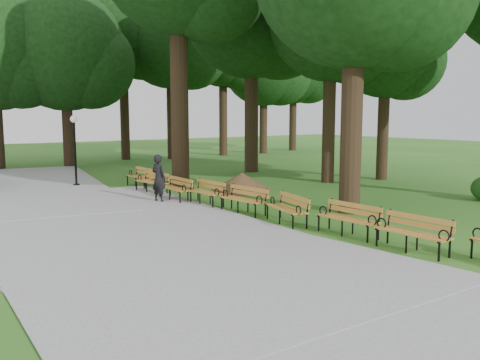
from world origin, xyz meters
TOP-DOWN VIEW (x-y plane):
  - ground at (0.00, 0.00)m, footprint 100.00×100.00m
  - path at (-4.00, 3.00)m, footprint 12.00×38.00m
  - person at (-1.02, 6.72)m, footprint 0.60×0.74m
  - lamp_post at (-2.16, 12.63)m, footprint 0.32×0.32m
  - dirt_mound at (2.96, 7.02)m, footprint 2.34×2.34m
  - bench_1 at (0.68, -2.89)m, footprint 0.72×1.93m
  - bench_2 at (0.69, -0.90)m, footprint 0.74×1.93m
  - bench_3 at (0.33, 1.17)m, footprint 1.06×2.00m
  - bench_4 at (0.24, 3.21)m, footprint 0.84×1.96m
  - bench_5 at (0.08, 5.29)m, footprint 0.68×1.91m
  - bench_6 at (-0.37, 6.71)m, footprint 0.67×1.91m
  - bench_7 at (-0.28, 8.90)m, footprint 0.83×1.96m
  - bench_8 at (0.06, 10.73)m, footprint 0.70×1.92m
  - lawn_tree_1 at (7.98, 6.98)m, footprint 5.71×5.71m
  - lawn_tree_4 at (7.73, 12.67)m, footprint 7.65×7.65m
  - lawn_tree_5 at (10.95, 6.19)m, footprint 5.05×5.05m
  - tree_backdrop at (6.49, 22.88)m, footprint 36.51×9.92m

SIDE VIEW (x-z plane):
  - ground at x=0.00m, z-range 0.00..0.00m
  - path at x=-4.00m, z-range 0.00..0.06m
  - dirt_mound at x=2.96m, z-range 0.00..0.80m
  - bench_1 at x=0.68m, z-range 0.00..0.88m
  - bench_2 at x=0.69m, z-range 0.00..0.88m
  - bench_3 at x=0.33m, z-range 0.00..0.88m
  - bench_4 at x=0.24m, z-range 0.00..0.88m
  - bench_5 at x=0.08m, z-range 0.00..0.88m
  - bench_6 at x=-0.37m, z-range 0.00..0.88m
  - bench_7 at x=-0.28m, z-range 0.00..0.88m
  - bench_8 at x=0.06m, z-range 0.00..0.88m
  - person at x=-1.02m, z-range 0.00..1.76m
  - lamp_post at x=-2.16m, z-range 0.69..3.86m
  - lawn_tree_5 at x=10.95m, z-range 1.95..11.00m
  - lawn_tree_1 at x=7.98m, z-range 2.30..12.71m
  - tree_backdrop at x=6.49m, z-range 0.00..16.61m
  - lawn_tree_4 at x=7.73m, z-range 2.53..15.34m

